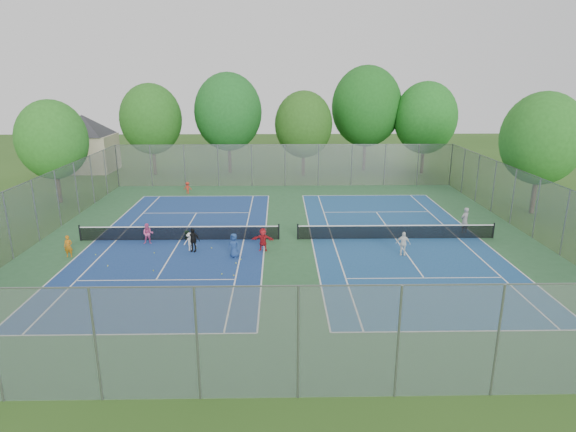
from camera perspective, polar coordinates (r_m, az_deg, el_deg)
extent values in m
plane|color=#2C5319|center=(31.25, 0.03, -2.80)|extent=(120.00, 120.00, 0.00)
cube|color=#2B5C34|center=(31.25, 0.03, -2.79)|extent=(32.00, 32.00, 0.01)
cube|color=navy|center=(31.89, -12.66, -2.78)|extent=(10.97, 23.77, 0.01)
cube|color=navy|center=(32.14, 12.62, -2.63)|extent=(10.97, 23.77, 0.01)
cube|color=black|center=(31.76, -12.71, -2.03)|extent=(12.87, 0.10, 0.91)
cube|color=black|center=(32.01, 12.67, -1.89)|extent=(12.87, 0.10, 0.91)
cube|color=gray|center=(46.27, -0.35, 6.02)|extent=(32.00, 0.10, 4.00)
cube|color=gray|center=(15.82, 1.20, -14.88)|extent=(32.00, 0.10, 4.00)
cube|color=gray|center=(34.31, -27.75, 0.52)|extent=(0.10, 32.00, 4.00)
cube|color=gray|center=(34.85, 27.37, 0.79)|extent=(0.10, 32.00, 4.00)
cube|color=#B7A88C|center=(58.25, -22.82, 6.87)|extent=(6.00, 5.00, 4.00)
pyramid|color=#2D2D33|center=(57.81, -23.28, 10.97)|extent=(11.03, 11.03, 2.20)
cylinder|color=#443326|center=(53.92, -15.59, 6.61)|extent=(0.36, 0.36, 3.50)
ellipsoid|color=#25601B|center=(53.43, -15.93, 11.00)|extent=(6.40, 6.40, 7.36)
cylinder|color=#443326|center=(53.46, -6.94, 7.20)|extent=(0.36, 0.36, 3.85)
ellipsoid|color=#1A5C1F|center=(52.95, -7.12, 12.15)|extent=(7.20, 7.20, 8.28)
cylinder|color=#443326|center=(51.33, 1.82, 6.54)|extent=(0.36, 0.36, 3.15)
ellipsoid|color=#285819|center=(50.83, 1.86, 10.79)|extent=(6.00, 6.00, 6.90)
cylinder|color=#443326|center=(54.99, 9.04, 7.55)|extent=(0.36, 0.36, 4.20)
ellipsoid|color=#1A5B1A|center=(54.48, 9.27, 12.70)|extent=(7.60, 7.60, 8.74)
cylinder|color=#443326|center=(54.50, 15.65, 6.70)|extent=(0.36, 0.36, 3.50)
ellipsoid|color=#1E681E|center=(54.01, 15.99, 11.12)|extent=(6.60, 6.60, 7.59)
cylinder|color=#443326|center=(44.46, -25.58, 3.44)|extent=(0.36, 0.36, 3.15)
ellipsoid|color=#276B1F|center=(43.90, -26.17, 8.12)|extent=(5.60, 5.60, 6.44)
cylinder|color=#443326|center=(41.44, 27.17, 2.66)|extent=(0.36, 0.36, 3.50)
ellipsoid|color=#24651D|center=(40.82, 27.89, 8.12)|extent=(6.00, 6.00, 6.90)
cube|color=#174DB3|center=(32.59, -11.20, -2.05)|extent=(0.39, 0.39, 0.28)
cube|color=green|center=(32.02, -11.90, -2.21)|extent=(0.32, 0.32, 0.51)
imported|color=#C16B12|center=(30.85, -24.59, -3.30)|extent=(0.51, 0.37, 1.31)
imported|color=#D5538F|center=(31.51, -16.27, -2.03)|extent=(0.71, 0.59, 1.34)
imported|color=silver|center=(29.68, -11.54, -3.02)|extent=(0.75, 0.44, 1.14)
imported|color=black|center=(29.45, -11.19, -2.82)|extent=(0.92, 0.55, 1.46)
imported|color=navy|center=(28.16, -6.43, -3.50)|extent=(0.84, 0.70, 1.46)
imported|color=red|center=(29.07, -3.00, -2.81)|extent=(1.36, 0.57, 1.42)
imported|color=red|center=(44.27, -11.80, 3.28)|extent=(0.72, 0.43, 1.09)
imported|color=gray|center=(34.40, 20.21, -0.48)|extent=(0.77, 0.68, 1.78)
imported|color=white|center=(29.16, 13.48, -3.19)|extent=(0.90, 0.52, 1.43)
sphere|color=#BFE134|center=(26.06, -7.85, -6.85)|extent=(0.07, 0.07, 0.07)
sphere|color=#B5DA32|center=(30.70, -21.83, -4.30)|extent=(0.07, 0.07, 0.07)
sphere|color=#E6F338|center=(28.70, -20.58, -5.58)|extent=(0.07, 0.07, 0.07)
sphere|color=#AFC92E|center=(30.13, -10.83, -3.77)|extent=(0.07, 0.07, 0.07)
sphere|color=#C2D030|center=(25.80, -6.44, -7.04)|extent=(0.07, 0.07, 0.07)
sphere|color=yellow|center=(29.98, -9.06, -3.78)|extent=(0.07, 0.07, 0.07)
sphere|color=#BCDA32|center=(27.94, -5.61, -5.16)|extent=(0.07, 0.07, 0.07)
sphere|color=#B0C12D|center=(27.25, -15.66, -6.28)|extent=(0.07, 0.07, 0.07)
sphere|color=#D4E635|center=(27.41, -6.18, -5.61)|extent=(0.07, 0.07, 0.07)
sphere|color=#B4D231|center=(30.24, -6.17, -3.49)|extent=(0.07, 0.07, 0.07)
sphere|color=#A1C22D|center=(29.89, -15.57, -4.25)|extent=(0.07, 0.07, 0.07)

